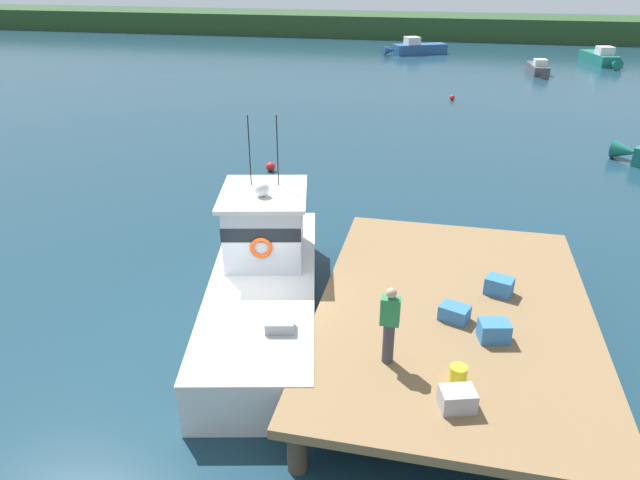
{
  "coord_description": "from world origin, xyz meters",
  "views": [
    {
      "loc": [
        4.2,
        -11.34,
        8.19
      ],
      "look_at": [
        1.2,
        2.31,
        1.4
      ],
      "focal_mm": 32.4,
      "sensor_mm": 36.0,
      "label": 1
    }
  ],
  "objects_px": {
    "crate_single_by_cleat": "(454,313)",
    "moored_boat_outer_mooring": "(601,58)",
    "main_fishing_boat": "(265,274)",
    "bait_bucket": "(458,374)",
    "crate_stack_near_edge": "(499,286)",
    "deckhand_by_the_boat": "(389,324)",
    "mooring_buoy_channel_marker": "(452,97)",
    "crate_stack_mid_dock": "(457,399)",
    "moored_boat_near_channel": "(538,68)",
    "moored_boat_far_left": "(416,48)",
    "mooring_buoy_outer": "(271,167)",
    "crate_single_far": "(494,331)"
  },
  "relations": [
    {
      "from": "crate_single_by_cleat",
      "to": "moored_boat_outer_mooring",
      "type": "xyz_separation_m",
      "value": [
        12.14,
        45.21,
        -0.84
      ]
    },
    {
      "from": "main_fishing_boat",
      "to": "bait_bucket",
      "type": "relative_size",
      "value": 29.29
    },
    {
      "from": "crate_stack_near_edge",
      "to": "deckhand_by_the_boat",
      "type": "distance_m",
      "value": 3.86
    },
    {
      "from": "mooring_buoy_channel_marker",
      "to": "bait_bucket",
      "type": "bearing_deg",
      "value": -89.28
    },
    {
      "from": "crate_stack_mid_dock",
      "to": "bait_bucket",
      "type": "bearing_deg",
      "value": 88.93
    },
    {
      "from": "crate_stack_near_edge",
      "to": "moored_boat_near_channel",
      "type": "xyz_separation_m",
      "value": [
        5.3,
        37.89,
        -1.0
      ]
    },
    {
      "from": "moored_boat_far_left",
      "to": "mooring_buoy_outer",
      "type": "xyz_separation_m",
      "value": [
        -3.72,
        -36.01,
        -0.36
      ]
    },
    {
      "from": "crate_single_by_cleat",
      "to": "mooring_buoy_channel_marker",
      "type": "height_order",
      "value": "crate_single_by_cleat"
    },
    {
      "from": "moored_boat_outer_mooring",
      "to": "main_fishing_boat",
      "type": "bearing_deg",
      "value": -111.02
    },
    {
      "from": "crate_single_by_cleat",
      "to": "moored_boat_near_channel",
      "type": "bearing_deg",
      "value": 80.88
    },
    {
      "from": "moored_boat_near_channel",
      "to": "moored_boat_far_left",
      "type": "relative_size",
      "value": 0.75
    },
    {
      "from": "bait_bucket",
      "to": "moored_boat_near_channel",
      "type": "bearing_deg",
      "value": 81.45
    },
    {
      "from": "crate_stack_near_edge",
      "to": "mooring_buoy_outer",
      "type": "bearing_deg",
      "value": 129.78
    },
    {
      "from": "main_fishing_boat",
      "to": "crate_single_by_cleat",
      "type": "height_order",
      "value": "main_fishing_boat"
    },
    {
      "from": "main_fishing_boat",
      "to": "deckhand_by_the_boat",
      "type": "relative_size",
      "value": 6.11
    },
    {
      "from": "main_fishing_boat",
      "to": "bait_bucket",
      "type": "height_order",
      "value": "main_fishing_boat"
    },
    {
      "from": "bait_bucket",
      "to": "mooring_buoy_outer",
      "type": "height_order",
      "value": "bait_bucket"
    },
    {
      "from": "crate_single_by_cleat",
      "to": "moored_boat_far_left",
      "type": "bearing_deg",
      "value": 94.81
    },
    {
      "from": "bait_bucket",
      "to": "mooring_buoy_channel_marker",
      "type": "distance_m",
      "value": 29.94
    },
    {
      "from": "deckhand_by_the_boat",
      "to": "moored_boat_near_channel",
      "type": "xyz_separation_m",
      "value": [
        7.54,
        40.97,
        -1.66
      ]
    },
    {
      "from": "bait_bucket",
      "to": "mooring_buoy_outer",
      "type": "relative_size",
      "value": 0.87
    },
    {
      "from": "deckhand_by_the_boat",
      "to": "main_fishing_boat",
      "type": "bearing_deg",
      "value": 138.09
    },
    {
      "from": "crate_stack_mid_dock",
      "to": "moored_boat_outer_mooring",
      "type": "relative_size",
      "value": 0.1
    },
    {
      "from": "main_fishing_boat",
      "to": "crate_stack_mid_dock",
      "type": "distance_m",
      "value": 6.34
    },
    {
      "from": "main_fishing_boat",
      "to": "mooring_buoy_outer",
      "type": "height_order",
      "value": "main_fishing_boat"
    },
    {
      "from": "crate_stack_mid_dock",
      "to": "deckhand_by_the_boat",
      "type": "bearing_deg",
      "value": 141.73
    },
    {
      "from": "crate_single_by_cleat",
      "to": "moored_boat_near_channel",
      "type": "relative_size",
      "value": 0.13
    },
    {
      "from": "deckhand_by_the_boat",
      "to": "crate_single_by_cleat",
      "type": "bearing_deg",
      "value": 54.46
    },
    {
      "from": "crate_single_by_cleat",
      "to": "moored_boat_outer_mooring",
      "type": "relative_size",
      "value": 0.1
    },
    {
      "from": "crate_stack_mid_dock",
      "to": "mooring_buoy_channel_marker",
      "type": "xyz_separation_m",
      "value": [
        -0.36,
        30.61,
        -1.22
      ]
    },
    {
      "from": "main_fishing_boat",
      "to": "crate_single_by_cleat",
      "type": "relative_size",
      "value": 16.6
    },
    {
      "from": "moored_boat_far_left",
      "to": "moored_boat_outer_mooring",
      "type": "distance_m",
      "value": 16.38
    },
    {
      "from": "crate_single_by_cleat",
      "to": "mooring_buoy_outer",
      "type": "bearing_deg",
      "value": 123.22
    },
    {
      "from": "deckhand_by_the_boat",
      "to": "moored_boat_outer_mooring",
      "type": "bearing_deg",
      "value": 74.08
    },
    {
      "from": "crate_stack_near_edge",
      "to": "mooring_buoy_outer",
      "type": "height_order",
      "value": "crate_stack_near_edge"
    },
    {
      "from": "bait_bucket",
      "to": "crate_stack_mid_dock",
      "type": "bearing_deg",
      "value": -91.07
    },
    {
      "from": "main_fishing_boat",
      "to": "mooring_buoy_channel_marker",
      "type": "xyz_separation_m",
      "value": [
        4.42,
        26.47,
        -0.84
      ]
    },
    {
      "from": "mooring_buoy_channel_marker",
      "to": "moored_boat_far_left",
      "type": "bearing_deg",
      "value": 100.59
    },
    {
      "from": "crate_stack_mid_dock",
      "to": "moored_boat_outer_mooring",
      "type": "xyz_separation_m",
      "value": [
        12.07,
        47.99,
        -0.86
      ]
    },
    {
      "from": "deckhand_by_the_boat",
      "to": "moored_boat_far_left",
      "type": "xyz_separation_m",
      "value": [
        -2.78,
        49.58,
        -1.51
      ]
    },
    {
      "from": "crate_single_by_cleat",
      "to": "crate_stack_near_edge",
      "type": "xyz_separation_m",
      "value": [
        1.0,
        1.33,
        0.04
      ]
    },
    {
      "from": "moored_boat_outer_mooring",
      "to": "crate_stack_mid_dock",
      "type": "bearing_deg",
      "value": -104.12
    },
    {
      "from": "main_fishing_boat",
      "to": "moored_boat_far_left",
      "type": "relative_size",
      "value": 1.62
    },
    {
      "from": "bait_bucket",
      "to": "mooring_buoy_outer",
      "type": "distance_m",
      "value": 16.0
    },
    {
      "from": "crate_single_far",
      "to": "moored_boat_outer_mooring",
      "type": "relative_size",
      "value": 0.1
    },
    {
      "from": "bait_bucket",
      "to": "deckhand_by_the_boat",
      "type": "bearing_deg",
      "value": 165.76
    },
    {
      "from": "bait_bucket",
      "to": "mooring_buoy_outer",
      "type": "bearing_deg",
      "value": 119.38
    },
    {
      "from": "mooring_buoy_outer",
      "to": "deckhand_by_the_boat",
      "type": "bearing_deg",
      "value": -64.41
    },
    {
      "from": "main_fishing_boat",
      "to": "crate_stack_mid_dock",
      "type": "xyz_separation_m",
      "value": [
        4.78,
        -4.15,
        0.38
      ]
    },
    {
      "from": "crate_stack_near_edge",
      "to": "moored_boat_far_left",
      "type": "distance_m",
      "value": 46.79
    }
  ]
}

